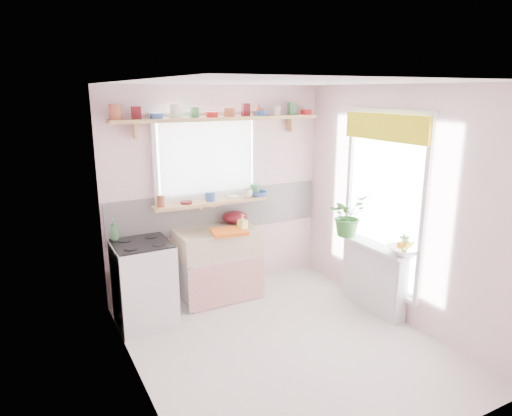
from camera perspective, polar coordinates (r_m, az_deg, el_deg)
room at (r=5.24m, az=5.08°, el=2.70°), size 3.20×3.20×3.20m
sink_unit at (r=5.51m, az=-4.79°, el=-6.90°), size 0.95×0.65×1.11m
cooker at (r=5.01m, az=-13.82°, el=-9.17°), size 0.58×0.58×0.93m
radiator_ledge at (r=5.40m, az=14.46°, el=-8.15°), size 0.22×0.95×0.78m
windowsill at (r=5.46m, az=-5.72°, el=0.69°), size 1.40×0.22×0.04m
pine_shelf at (r=5.36m, az=-4.43°, el=11.08°), size 2.52×0.24×0.04m
shelf_crockery at (r=5.34m, az=-4.88°, el=11.85°), size 2.47×0.11×0.12m
sill_crockery at (r=5.44m, az=-5.74°, el=1.47°), size 1.35×0.11×0.12m
dish_tray at (r=5.22m, az=-3.37°, el=-2.98°), size 0.45×0.37×0.04m
colander at (r=5.62m, az=-2.62°, el=-1.13°), size 0.38×0.38×0.15m
jade_plant at (r=5.43m, az=11.36°, el=-0.91°), size 0.52×0.48×0.49m
fruit_bowl at (r=5.01m, az=18.10°, el=-5.08°), size 0.43×0.43×0.08m
herb_pot at (r=5.00m, az=18.06°, el=-4.32°), size 0.13×0.11×0.22m
soap_bottle_sink at (r=5.27m, az=-1.69°, el=-1.88°), size 0.12×0.12×0.20m
sill_cup at (r=5.57m, az=-1.12°, el=1.80°), size 0.16×0.16×0.10m
sill_bowl at (r=5.65m, az=0.33°, el=1.77°), size 0.23×0.23×0.06m
shelf_vase at (r=5.65m, az=0.38°, el=12.17°), size 0.15×0.15×0.13m
cooker_bottle at (r=4.98m, az=-17.30°, el=-2.58°), size 0.10×0.10×0.23m
fruit at (r=5.00m, az=18.15°, el=-4.37°), size 0.20×0.14×0.10m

